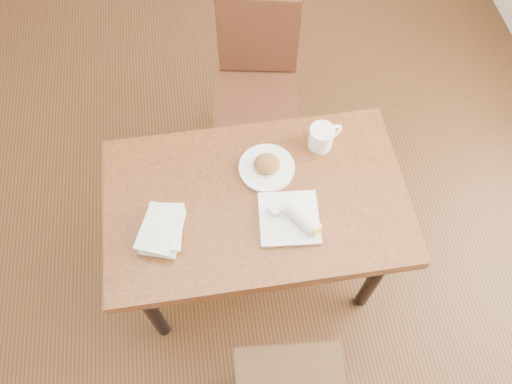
{
  "coord_description": "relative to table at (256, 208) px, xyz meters",
  "views": [
    {
      "loc": [
        -0.14,
        -0.92,
        2.49
      ],
      "look_at": [
        0.0,
        0.0,
        0.8
      ],
      "focal_mm": 35.0,
      "sensor_mm": 36.0,
      "label": 1
    }
  ],
  "objects": [
    {
      "name": "plate_burrito",
      "position": [
        0.13,
        -0.12,
        0.11
      ],
      "size": [
        0.25,
        0.25,
        0.08
      ],
      "color": "white",
      "rests_on": "table"
    },
    {
      "name": "room_walls",
      "position": [
        0.0,
        0.0,
        0.97
      ],
      "size": [
        4.02,
        5.02,
        2.8
      ],
      "color": "beige",
      "rests_on": "ground"
    },
    {
      "name": "book_stack",
      "position": [
        -0.37,
        -0.09,
        0.12
      ],
      "size": [
        0.2,
        0.24,
        0.05
      ],
      "color": "white",
      "rests_on": "table"
    },
    {
      "name": "ground",
      "position": [
        0.0,
        0.0,
        -0.67
      ],
      "size": [
        4.0,
        5.0,
        0.01
      ],
      "primitive_type": "cube",
      "color": "#472814",
      "rests_on": "ground"
    },
    {
      "name": "table",
      "position": [
        0.0,
        0.0,
        0.0
      ],
      "size": [
        1.2,
        0.73,
        0.75
      ],
      "color": "brown",
      "rests_on": "ground"
    },
    {
      "name": "coffee_mug",
      "position": [
        0.31,
        0.22,
        0.14
      ],
      "size": [
        0.15,
        0.1,
        0.1
      ],
      "color": "white",
      "rests_on": "table"
    },
    {
      "name": "plate_scone",
      "position": [
        0.06,
        0.12,
        0.11
      ],
      "size": [
        0.23,
        0.23,
        0.07
      ],
      "color": "white",
      "rests_on": "table"
    },
    {
      "name": "chair_far",
      "position": [
        0.12,
        0.79,
        -0.11
      ],
      "size": [
        0.49,
        0.49,
        0.95
      ],
      "color": "#451E13",
      "rests_on": "ground"
    }
  ]
}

